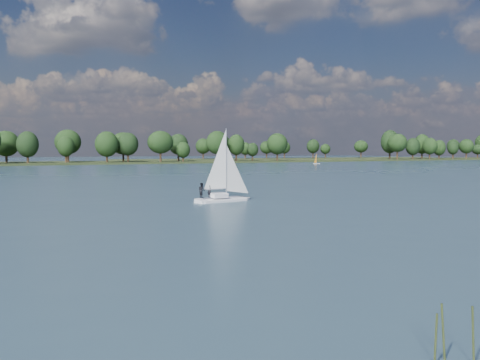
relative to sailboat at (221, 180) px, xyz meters
name	(u,v)px	position (x,y,z in m)	size (l,w,h in m)	color
ground	(91,176)	(1.14, 63.97, -2.33)	(700.00, 700.00, 0.00)	#233342
far_shore	(24,164)	(1.14, 175.97, -2.33)	(660.00, 40.00, 1.50)	black
far_shore_back	(290,159)	(161.14, 223.97, -2.33)	(220.00, 30.00, 1.40)	black
sailboat	(221,180)	(0.00, 0.00, 0.00)	(6.54, 2.77, 8.34)	white
dinghy_orange	(317,161)	(106.61, 124.56, -1.27)	(2.92, 1.45, 4.49)	white
treeline	(13,144)	(-3.09, 172.16, 5.75)	(563.25, 74.03, 18.52)	black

